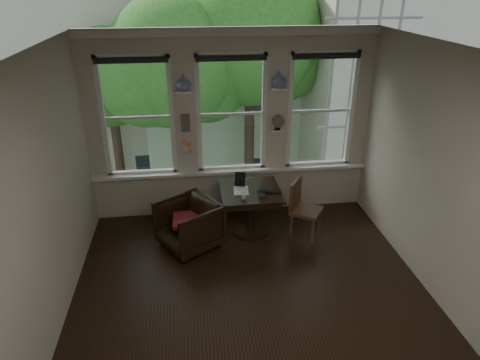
{
  "coord_description": "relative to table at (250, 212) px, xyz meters",
  "views": [
    {
      "loc": [
        -0.7,
        -4.26,
        3.63
      ],
      "look_at": [
        -0.03,
        0.9,
        1.18
      ],
      "focal_mm": 32.0,
      "sensor_mm": 36.0,
      "label": 1
    }
  ],
  "objects": [
    {
      "name": "ground",
      "position": [
        -0.19,
        -1.43,
        -0.38
      ],
      "size": [
        4.5,
        4.5,
        0.0
      ],
      "primitive_type": "plane",
      "color": "black",
      "rests_on": "ground"
    },
    {
      "name": "ceiling",
      "position": [
        -0.19,
        -1.43,
        2.62
      ],
      "size": [
        4.5,
        4.5,
        0.0
      ],
      "primitive_type": "plane",
      "rotation": [
        3.14,
        0.0,
        0.0
      ],
      "color": "silver",
      "rests_on": "ground"
    },
    {
      "name": "wall_back",
      "position": [
        -0.19,
        0.82,
        1.12
      ],
      "size": [
        4.5,
        0.0,
        4.5
      ],
      "primitive_type": "plane",
      "rotation": [
        1.57,
        0.0,
        0.0
      ],
      "color": "beige",
      "rests_on": "ground"
    },
    {
      "name": "wall_front",
      "position": [
        -0.19,
        -3.68,
        1.12
      ],
      "size": [
        4.5,
        0.0,
        4.5
      ],
      "primitive_type": "plane",
      "rotation": [
        -1.57,
        0.0,
        0.0
      ],
      "color": "beige",
      "rests_on": "ground"
    },
    {
      "name": "wall_left",
      "position": [
        -2.44,
        -1.43,
        1.12
      ],
      "size": [
        0.0,
        4.5,
        4.5
      ],
      "primitive_type": "plane",
      "rotation": [
        1.57,
        0.0,
        1.57
      ],
      "color": "beige",
      "rests_on": "ground"
    },
    {
      "name": "wall_right",
      "position": [
        2.06,
        -1.43,
        1.12
      ],
      "size": [
        0.0,
        4.5,
        4.5
      ],
      "primitive_type": "plane",
      "rotation": [
        1.57,
        0.0,
        -1.57
      ],
      "color": "beige",
      "rests_on": "ground"
    },
    {
      "name": "window_left",
      "position": [
        -1.64,
        0.82,
        1.32
      ],
      "size": [
        1.1,
        0.12,
        1.9
      ],
      "primitive_type": null,
      "color": "white",
      "rests_on": "ground"
    },
    {
      "name": "window_center",
      "position": [
        -0.19,
        0.82,
        1.32
      ],
      "size": [
        1.1,
        0.12,
        1.9
      ],
      "primitive_type": null,
      "color": "white",
      "rests_on": "ground"
    },
    {
      "name": "window_right",
      "position": [
        1.26,
        0.82,
        1.32
      ],
      "size": [
        1.1,
        0.12,
        1.9
      ],
      "primitive_type": null,
      "color": "white",
      "rests_on": "ground"
    },
    {
      "name": "shelf_left",
      "position": [
        -0.92,
        0.72,
        1.73
      ],
      "size": [
        0.26,
        0.16,
        0.03
      ],
      "primitive_type": "cube",
      "color": "white",
      "rests_on": "ground"
    },
    {
      "name": "shelf_right",
      "position": [
        0.53,
        0.72,
        1.73
      ],
      "size": [
        0.26,
        0.16,
        0.03
      ],
      "primitive_type": "cube",
      "color": "white",
      "rests_on": "ground"
    },
    {
      "name": "intercom",
      "position": [
        -0.92,
        0.75,
        1.23
      ],
      "size": [
        0.14,
        0.06,
        0.28
      ],
      "primitive_type": "cube",
      "color": "#59544F",
      "rests_on": "ground"
    },
    {
      "name": "sticky_notes",
      "position": [
        -0.92,
        0.76,
        0.88
      ],
      "size": [
        0.16,
        0.01,
        0.24
      ],
      "primitive_type": null,
      "color": "pink",
      "rests_on": "ground"
    },
    {
      "name": "desk_fan",
      "position": [
        0.53,
        0.7,
        1.16
      ],
      "size": [
        0.2,
        0.2,
        0.24
      ],
      "primitive_type": null,
      "color": "#59544F",
      "rests_on": "ground"
    },
    {
      "name": "vase_left",
      "position": [
        -0.92,
        0.72,
        1.86
      ],
      "size": [
        0.24,
        0.24,
        0.25
      ],
      "primitive_type": "imported",
      "color": "silver",
      "rests_on": "shelf_left"
    },
    {
      "name": "vase_right",
      "position": [
        0.53,
        0.72,
        1.86
      ],
      "size": [
        0.24,
        0.24,
        0.25
      ],
      "primitive_type": "imported",
      "color": "silver",
      "rests_on": "shelf_right"
    },
    {
      "name": "table",
      "position": [
        0.0,
        0.0,
        0.0
      ],
      "size": [
        0.9,
        0.9,
        0.75
      ],
      "primitive_type": null,
      "color": "black",
      "rests_on": "ground"
    },
    {
      "name": "armchair_left",
      "position": [
        -0.95,
        -0.26,
        -0.01
      ],
      "size": [
        1.09,
        1.09,
        0.73
      ],
      "primitive_type": "imported",
      "rotation": [
        0.0,
        0.0,
        -1.02
      ],
      "color": "black",
      "rests_on": "ground"
    },
    {
      "name": "cushion_red",
      "position": [
        -0.95,
        -0.26,
        0.08
      ],
      "size": [
        0.45,
        0.45,
        0.06
      ],
      "primitive_type": "cube",
      "color": "maroon",
      "rests_on": "armchair_left"
    },
    {
      "name": "side_chair_right",
      "position": [
        0.83,
        -0.21,
        0.09
      ],
      "size": [
        0.58,
        0.58,
        0.92
      ],
      "primitive_type": null,
      "rotation": [
        0.0,
        0.0,
        0.97
      ],
      "color": "#422E17",
      "rests_on": "ground"
    },
    {
      "name": "laptop",
      "position": [
        0.26,
        -0.13,
        0.39
      ],
      "size": [
        0.39,
        0.33,
        0.03
      ],
      "primitive_type": "imported",
      "rotation": [
        0.0,
        0.0,
        -0.4
      ],
      "color": "black",
      "rests_on": "table"
    },
    {
      "name": "mug",
      "position": [
        -0.14,
        -0.26,
        0.42
      ],
      "size": [
        0.12,
        0.12,
        0.09
      ],
      "primitive_type": "imported",
      "rotation": [
        0.0,
        0.0,
        0.32
      ],
      "color": "white",
      "rests_on": "table"
    },
    {
      "name": "drinking_glass",
      "position": [
        0.12,
        -0.27,
        0.43
      ],
      "size": [
        0.16,
        0.16,
        0.1
      ],
      "primitive_type": "imported",
      "rotation": [
        0.0,
        0.0,
        -0.21
      ],
      "color": "white",
      "rests_on": "table"
    },
    {
      "name": "tablet",
      "position": [
        -0.14,
        0.16,
        0.48
      ],
      "size": [
        0.18,
        0.12,
        0.22
      ],
      "primitive_type": "cube",
      "rotation": [
        -0.26,
        0.0,
        -0.29
      ],
      "color": "black",
      "rests_on": "table"
    },
    {
      "name": "papers",
      "position": [
        -0.14,
        -0.0,
        0.38
      ],
      "size": [
        0.25,
        0.32,
        0.0
      ],
      "primitive_type": "cube",
      "rotation": [
        0.0,
        0.0,
        -0.09
      ],
      "color": "silver",
      "rests_on": "table"
    }
  ]
}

